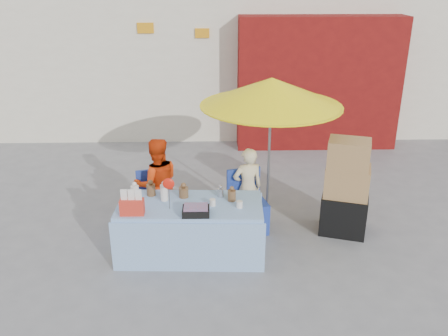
{
  "coord_description": "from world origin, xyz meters",
  "views": [
    {
      "loc": [
        0.07,
        -5.09,
        3.37
      ],
      "look_at": [
        0.22,
        0.6,
        1.0
      ],
      "focal_mm": 38.0,
      "sensor_mm": 36.0,
      "label": 1
    }
  ],
  "objects_px": {
    "chair_right": "(248,213)",
    "umbrella": "(271,93)",
    "vendor_beige": "(248,188)",
    "box_stack": "(346,191)",
    "vendor_orange": "(157,184)",
    "chair_left": "(158,214)",
    "market_table": "(190,228)"
  },
  "relations": [
    {
      "from": "chair_right",
      "to": "umbrella",
      "type": "relative_size",
      "value": 0.41
    },
    {
      "from": "chair_right",
      "to": "vendor_beige",
      "type": "distance_m",
      "value": 0.35
    },
    {
      "from": "box_stack",
      "to": "chair_right",
      "type": "bearing_deg",
      "value": 176.62
    },
    {
      "from": "vendor_beige",
      "to": "box_stack",
      "type": "distance_m",
      "value": 1.33
    },
    {
      "from": "vendor_orange",
      "to": "box_stack",
      "type": "distance_m",
      "value": 2.58
    },
    {
      "from": "chair_left",
      "to": "umbrella",
      "type": "height_order",
      "value": "umbrella"
    },
    {
      "from": "chair_right",
      "to": "box_stack",
      "type": "distance_m",
      "value": 1.37
    },
    {
      "from": "vendor_beige",
      "to": "umbrella",
      "type": "relative_size",
      "value": 0.56
    },
    {
      "from": "chair_left",
      "to": "vendor_beige",
      "type": "bearing_deg",
      "value": -8.49
    },
    {
      "from": "chair_left",
      "to": "vendor_beige",
      "type": "distance_m",
      "value": 1.3
    },
    {
      "from": "market_table",
      "to": "umbrella",
      "type": "bearing_deg",
      "value": 41.04
    },
    {
      "from": "vendor_orange",
      "to": "umbrella",
      "type": "xyz_separation_m",
      "value": [
        1.55,
        0.15,
        1.23
      ]
    },
    {
      "from": "chair_left",
      "to": "chair_right",
      "type": "relative_size",
      "value": 1.0
    },
    {
      "from": "umbrella",
      "to": "box_stack",
      "type": "relative_size",
      "value": 1.54
    },
    {
      "from": "market_table",
      "to": "vendor_beige",
      "type": "xyz_separation_m",
      "value": [
        0.78,
        0.71,
        0.22
      ]
    },
    {
      "from": "chair_right",
      "to": "vendor_orange",
      "type": "xyz_separation_m",
      "value": [
        -1.25,
        0.13,
        0.4
      ]
    },
    {
      "from": "market_table",
      "to": "chair_right",
      "type": "relative_size",
      "value": 2.2
    },
    {
      "from": "umbrella",
      "to": "box_stack",
      "type": "xyz_separation_m",
      "value": [
        1.02,
        -0.36,
        -1.27
      ]
    },
    {
      "from": "chair_right",
      "to": "vendor_beige",
      "type": "relative_size",
      "value": 0.73
    },
    {
      "from": "vendor_orange",
      "to": "umbrella",
      "type": "relative_size",
      "value": 0.63
    },
    {
      "from": "market_table",
      "to": "vendor_beige",
      "type": "relative_size",
      "value": 1.6
    },
    {
      "from": "market_table",
      "to": "chair_right",
      "type": "xyz_separation_m",
      "value": [
        0.77,
        0.58,
        -0.11
      ]
    },
    {
      "from": "vendor_orange",
      "to": "box_stack",
      "type": "relative_size",
      "value": 0.97
    },
    {
      "from": "chair_left",
      "to": "chair_right",
      "type": "distance_m",
      "value": 1.25
    },
    {
      "from": "chair_left",
      "to": "vendor_beige",
      "type": "relative_size",
      "value": 0.73
    },
    {
      "from": "market_table",
      "to": "box_stack",
      "type": "bearing_deg",
      "value": 15.77
    },
    {
      "from": "market_table",
      "to": "vendor_orange",
      "type": "height_order",
      "value": "vendor_orange"
    },
    {
      "from": "umbrella",
      "to": "vendor_beige",
      "type": "bearing_deg",
      "value": -153.43
    },
    {
      "from": "chair_right",
      "to": "box_stack",
      "type": "height_order",
      "value": "box_stack"
    },
    {
      "from": "chair_left",
      "to": "vendor_orange",
      "type": "relative_size",
      "value": 0.65
    },
    {
      "from": "chair_right",
      "to": "umbrella",
      "type": "height_order",
      "value": "umbrella"
    },
    {
      "from": "chair_left",
      "to": "box_stack",
      "type": "bearing_deg",
      "value": -16.36
    }
  ]
}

